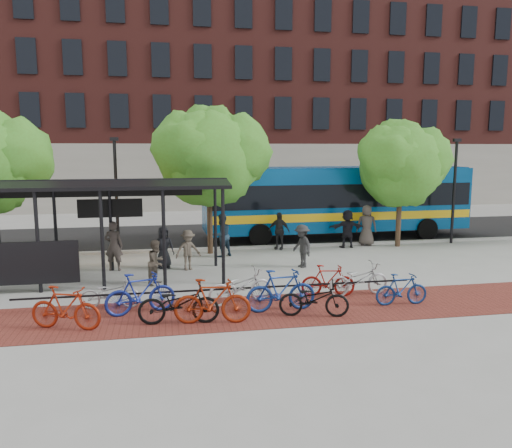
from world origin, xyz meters
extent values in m
plane|color=#9E9E99|center=(0.00, 0.00, 0.00)|extent=(160.00, 160.00, 0.00)
cube|color=black|center=(0.00, 8.00, 0.01)|extent=(160.00, 8.00, 0.01)
cube|color=#B7B7B2|center=(0.00, 4.00, 0.06)|extent=(160.00, 0.25, 0.12)
cube|color=maroon|center=(-2.00, -5.00, 0.00)|extent=(24.00, 3.00, 0.01)
cube|color=black|center=(-3.30, -4.10, 0.00)|extent=(12.00, 0.05, 0.95)
cube|color=#5C2420|center=(10.00, 26.00, 10.00)|extent=(55.00, 14.00, 20.00)
cube|color=#7A664C|center=(-16.00, 40.00, 15.00)|extent=(22.00, 22.00, 30.00)
cylinder|color=black|center=(-9.00, -1.85, 1.65)|extent=(0.12, 0.12, 3.30)
cylinder|color=black|center=(-9.00, 0.85, 1.65)|extent=(0.12, 0.12, 3.30)
cylinder|color=black|center=(-7.00, -1.85, 1.65)|extent=(0.12, 0.12, 3.30)
cylinder|color=black|center=(-7.00, 0.85, 1.65)|extent=(0.12, 0.12, 3.30)
cylinder|color=black|center=(-5.00, -1.85, 1.65)|extent=(0.12, 0.12, 3.30)
cylinder|color=black|center=(-5.00, 0.85, 1.65)|extent=(0.12, 0.12, 3.30)
cylinder|color=black|center=(-3.00, -1.85, 1.65)|extent=(0.12, 0.12, 3.30)
cylinder|color=black|center=(-3.00, 0.85, 1.65)|extent=(0.12, 0.12, 3.30)
cube|color=black|center=(-10.00, -1.90, 1.00)|extent=(4.50, 0.08, 1.40)
cube|color=black|center=(-8.00, -1.20, 3.45)|extent=(10.60, 1.65, 0.29)
cube|color=black|center=(-8.00, 0.20, 3.45)|extent=(10.60, 1.65, 0.29)
cube|color=black|center=(-8.00, 0.90, 3.05)|extent=(9.00, 0.10, 0.40)
cube|color=black|center=(-7.00, 0.95, 2.40)|extent=(2.40, 0.12, 0.70)
cube|color=#FF7200|center=(-7.00, 1.03, 2.40)|extent=(2.20, 0.02, 0.55)
sphere|color=#427F21|center=(-11.00, 3.50, 4.28)|extent=(3.20, 3.20, 3.20)
cylinder|color=#382619|center=(-3.00, 3.30, 1.26)|extent=(0.24, 0.24, 2.52)
sphere|color=#427F21|center=(-3.00, 3.30, 4.20)|extent=(4.20, 4.20, 4.20)
sphere|color=#427F21|center=(-1.95, 3.50, 4.50)|extent=(3.36, 3.36, 3.36)
sphere|color=#427F21|center=(-3.84, 3.00, 4.60)|extent=(3.15, 3.15, 3.15)
sphere|color=#427F21|center=(-2.90, 3.70, 5.00)|extent=(2.94, 2.94, 2.94)
cylinder|color=#382619|center=(6.00, 3.30, 1.14)|extent=(0.24, 0.24, 2.27)
sphere|color=#427F21|center=(6.00, 3.30, 3.79)|extent=(3.80, 3.80, 3.80)
sphere|color=#427F21|center=(6.95, 3.50, 4.09)|extent=(3.04, 3.04, 3.04)
sphere|color=#427F21|center=(5.24, 3.00, 4.20)|extent=(2.85, 2.85, 2.85)
sphere|color=#427F21|center=(6.10, 3.70, 4.59)|extent=(2.66, 2.66, 2.66)
cylinder|color=black|center=(-7.00, 3.60, 2.50)|extent=(0.14, 0.14, 5.00)
cube|color=black|center=(-7.00, 3.60, 5.05)|extent=(0.35, 0.20, 0.15)
cylinder|color=black|center=(9.00, 3.60, 2.50)|extent=(0.14, 0.14, 5.00)
cube|color=black|center=(9.00, 3.60, 5.05)|extent=(0.35, 0.20, 0.15)
cube|color=#074988|center=(3.83, 6.04, 2.08)|extent=(13.79, 3.36, 3.14)
cube|color=black|center=(3.83, 6.04, 2.34)|extent=(13.51, 3.40, 1.14)
cube|color=yellow|center=(3.83, 6.04, 1.31)|extent=(13.65, 3.41, 0.40)
cube|color=#074988|center=(3.83, 6.04, 3.60)|extent=(13.50, 3.06, 0.21)
cylinder|color=black|center=(-0.51, 4.43, 0.55)|extent=(1.11, 0.35, 1.10)
cylinder|color=black|center=(-0.60, 7.39, 0.55)|extent=(1.11, 0.35, 1.10)
cylinder|color=black|center=(8.26, 4.68, 0.55)|extent=(1.11, 0.35, 1.10)
cylinder|color=black|center=(8.17, 7.65, 0.55)|extent=(1.11, 0.35, 1.10)
imported|color=maroon|center=(-7.53, -5.54, 0.58)|extent=(2.00, 1.15, 1.16)
imported|color=#9C9C9E|center=(-6.59, -3.96, 0.46)|extent=(1.77, 0.71, 0.91)
imported|color=navy|center=(-5.68, -4.64, 0.60)|extent=(2.08, 1.08, 1.20)
imported|color=black|center=(-4.64, -5.64, 0.57)|extent=(2.21, 0.91, 1.13)
imported|color=maroon|center=(-3.75, -5.79, 0.62)|extent=(2.12, 0.83, 1.24)
imported|color=#A9AAAC|center=(-2.77, -4.19, 0.54)|extent=(2.17, 1.23, 1.08)
imported|color=navy|center=(-1.72, -5.12, 0.62)|extent=(2.10, 0.72, 1.24)
imported|color=black|center=(-0.91, -5.72, 0.51)|extent=(2.05, 1.13, 1.02)
imported|color=maroon|center=(0.09, -3.95, 0.51)|extent=(1.76, 0.76, 1.02)
imported|color=#A1A1A3|center=(1.07, -4.03, 0.54)|extent=(2.11, 0.94, 1.07)
imported|color=navy|center=(1.96, -5.20, 0.49)|extent=(1.63, 0.50, 0.97)
imported|color=black|center=(-5.04, 0.87, 0.82)|extent=(0.91, 0.72, 1.64)
imported|color=#403833|center=(-6.92, 0.80, 0.96)|extent=(0.78, 0.60, 1.92)
imported|color=#1A2E3E|center=(-2.57, 2.53, 0.94)|extent=(1.15, 1.08, 1.88)
imported|color=#50473B|center=(-4.12, 0.37, 0.78)|extent=(1.13, 0.84, 1.56)
imported|color=#242424|center=(0.23, 3.65, 0.87)|extent=(1.09, 0.89, 1.73)
imported|color=black|center=(3.49, 3.46, 0.90)|extent=(1.67, 0.54, 1.80)
imported|color=#483F39|center=(4.61, 3.80, 0.99)|extent=(1.11, 0.89, 1.97)
imported|color=#4F473B|center=(-5.28, -1.50, 0.78)|extent=(0.91, 0.95, 1.55)
imported|color=#272727|center=(0.33, 0.01, 0.85)|extent=(0.93, 1.24, 1.70)
camera|label=1|loc=(-4.90, -18.62, 4.66)|focal=35.00mm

